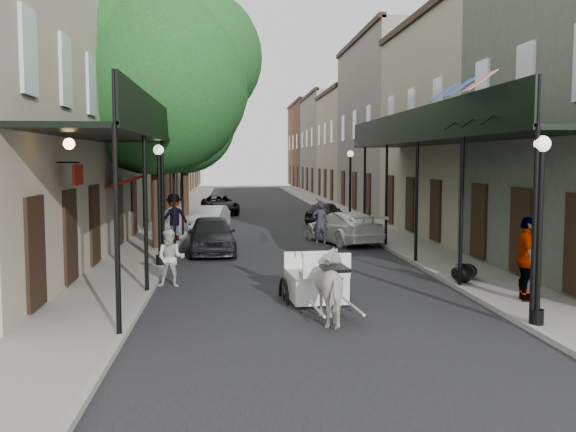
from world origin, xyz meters
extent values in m
plane|color=gray|center=(0.00, 0.00, 0.00)|extent=(140.00, 140.00, 0.00)
cube|color=black|center=(0.00, 20.00, 0.01)|extent=(8.00, 90.00, 0.01)
cube|color=gray|center=(-5.00, 20.00, 0.06)|extent=(2.20, 90.00, 0.12)
cube|color=gray|center=(5.00, 20.00, 0.06)|extent=(2.20, 90.00, 0.12)
cube|color=#A29981|center=(-8.60, 30.00, 5.25)|extent=(5.00, 80.00, 10.50)
cube|color=gray|center=(8.60, 30.00, 5.25)|extent=(5.00, 80.00, 10.50)
cube|color=black|center=(-5.00, 7.00, 4.00)|extent=(2.20, 18.00, 0.12)
cube|color=black|center=(-3.95, 7.00, 4.50)|extent=(0.06, 18.00, 1.00)
cylinder|color=black|center=(-4.00, -2.00, 2.12)|extent=(0.10, 0.10, 4.00)
cylinder|color=black|center=(-4.00, 6.00, 2.12)|extent=(0.10, 0.10, 4.00)
cylinder|color=black|center=(-4.00, 14.00, 2.12)|extent=(0.10, 0.10, 4.00)
cube|color=black|center=(5.00, 7.00, 4.00)|extent=(2.20, 18.00, 0.12)
cube|color=black|center=(3.95, 7.00, 4.50)|extent=(0.06, 18.00, 1.00)
cylinder|color=black|center=(4.00, -2.00, 2.12)|extent=(0.10, 0.10, 4.00)
cylinder|color=black|center=(4.00, 6.00, 2.12)|extent=(0.10, 0.10, 4.00)
cylinder|color=black|center=(4.00, 14.00, 2.12)|extent=(0.10, 0.10, 4.00)
cylinder|color=#382619|center=(-4.60, 10.00, 2.92)|extent=(0.44, 0.44, 5.60)
sphere|color=#184C21|center=(-4.60, 10.00, 6.20)|extent=(6.80, 6.80, 6.80)
sphere|color=#184C21|center=(-3.24, 10.60, 7.20)|extent=(5.10, 5.10, 5.10)
cylinder|color=#382619|center=(-4.60, 24.00, 2.64)|extent=(0.44, 0.44, 5.04)
sphere|color=#184C21|center=(-4.60, 24.00, 5.58)|extent=(6.00, 6.00, 6.00)
sphere|color=#184C21|center=(-3.40, 24.60, 6.48)|extent=(4.50, 4.50, 4.50)
cylinder|color=black|center=(4.10, -2.00, 0.27)|extent=(0.28, 0.28, 0.30)
cylinder|color=black|center=(4.10, -2.00, 1.82)|extent=(0.12, 0.12, 3.40)
sphere|color=white|center=(4.10, -2.00, 3.67)|extent=(0.32, 0.32, 0.32)
cylinder|color=black|center=(-4.10, 6.00, 0.27)|extent=(0.28, 0.28, 0.30)
cylinder|color=black|center=(-4.10, 6.00, 1.82)|extent=(0.12, 0.12, 3.40)
sphere|color=white|center=(-4.10, 6.00, 3.67)|extent=(0.32, 0.32, 0.32)
cylinder|color=black|center=(4.10, 18.00, 0.27)|extent=(0.28, 0.28, 0.30)
cylinder|color=black|center=(4.10, 18.00, 1.82)|extent=(0.12, 0.12, 3.40)
sphere|color=white|center=(4.10, 18.00, 3.67)|extent=(0.32, 0.32, 0.32)
imported|color=beige|center=(0.25, -1.00, 0.74)|extent=(0.94, 1.80, 1.47)
torus|color=black|center=(-0.70, 1.51, 0.55)|extent=(0.18, 1.15, 1.15)
torus|color=black|center=(0.75, 1.64, 0.55)|extent=(0.18, 1.15, 1.15)
torus|color=black|center=(-0.42, 0.28, 0.29)|extent=(0.11, 0.60, 0.60)
torus|color=black|center=(0.68, 0.38, 0.29)|extent=(0.11, 0.60, 0.60)
cube|color=silver|center=(0.04, 1.40, 0.94)|extent=(1.38, 1.71, 0.62)
cube|color=silver|center=(0.12, 0.47, 1.38)|extent=(1.11, 0.58, 0.11)
cube|color=silver|center=(0.14, 0.24, 1.65)|extent=(1.07, 0.18, 0.45)
imported|color=black|center=(0.12, 0.47, 1.94)|extent=(0.39, 0.27, 1.00)
imported|color=#B4B5AB|center=(-3.50, 3.00, 0.77)|extent=(0.79, 0.64, 1.54)
imported|color=gray|center=(-4.20, 12.02, 1.06)|extent=(1.40, 1.21, 1.88)
imported|color=gray|center=(4.87, 0.10, 1.09)|extent=(0.72, 1.21, 1.94)
imported|color=black|center=(-2.60, 9.00, 0.69)|extent=(1.86, 4.13, 1.38)
imported|color=#AAAAB0|center=(-2.89, 16.53, 0.59)|extent=(1.91, 3.76, 1.18)
imported|color=black|center=(-2.60, 25.93, 0.60)|extent=(2.62, 4.55, 1.19)
imported|color=white|center=(2.60, 11.49, 0.65)|extent=(3.09, 4.79, 1.29)
imported|color=black|center=(2.96, 19.00, 0.61)|extent=(2.69, 3.87, 1.22)
ellipsoid|color=black|center=(4.20, 2.34, 0.38)|extent=(0.61, 0.61, 0.52)
ellipsoid|color=black|center=(4.50, 2.79, 0.33)|extent=(0.53, 0.53, 0.43)
camera|label=1|loc=(-1.90, -13.96, 3.36)|focal=40.00mm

